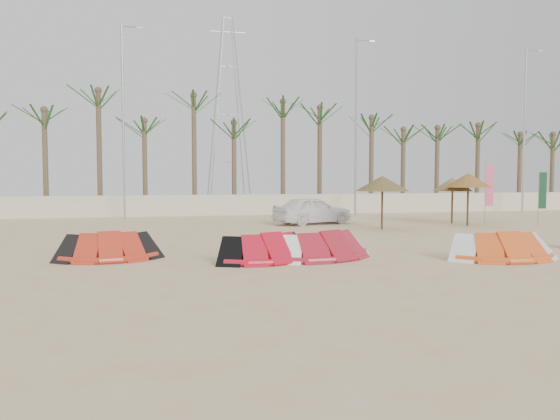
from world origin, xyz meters
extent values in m
plane|color=beige|center=(0.00, 0.00, 0.00)|extent=(120.00, 120.00, 0.00)
cube|color=beige|center=(0.00, 22.00, 0.65)|extent=(60.00, 0.30, 1.30)
cylinder|color=brown|center=(-4.00, 23.50, 3.25)|extent=(0.32, 0.32, 6.50)
ellipsoid|color=#194719|center=(-4.00, 23.50, 6.50)|extent=(4.00, 4.00, 2.40)
cylinder|color=brown|center=(6.00, 23.50, 3.25)|extent=(0.32, 0.32, 6.50)
ellipsoid|color=#194719|center=(6.00, 23.50, 6.50)|extent=(4.00, 4.00, 2.40)
cylinder|color=brown|center=(16.00, 23.50, 3.25)|extent=(0.32, 0.32, 6.50)
ellipsoid|color=#194719|center=(16.00, 23.50, 6.50)|extent=(4.00, 4.00, 2.40)
cylinder|color=brown|center=(24.00, 23.50, 3.25)|extent=(0.32, 0.32, 6.50)
ellipsoid|color=#194719|center=(24.00, 23.50, 6.50)|extent=(4.00, 4.00, 2.40)
cylinder|color=#A5A8AD|center=(-6.00, 20.00, 5.50)|extent=(0.14, 0.14, 11.00)
cylinder|color=#A5A8AD|center=(-5.50, 20.00, 10.90)|extent=(1.00, 0.08, 0.08)
cube|color=#A5A8AD|center=(-5.00, 20.00, 10.85)|extent=(0.35, 0.14, 0.10)
cylinder|color=#A5A8AD|center=(8.00, 20.00, 5.50)|extent=(0.14, 0.14, 11.00)
cylinder|color=#A5A8AD|center=(8.50, 20.00, 10.90)|extent=(1.00, 0.08, 0.08)
cube|color=#A5A8AD|center=(9.00, 20.00, 10.85)|extent=(0.35, 0.14, 0.10)
cylinder|color=#A5A8AD|center=(20.00, 20.00, 5.50)|extent=(0.14, 0.14, 11.00)
cylinder|color=#A5A8AD|center=(20.50, 20.00, 10.90)|extent=(1.00, 0.08, 0.08)
cube|color=#A5A8AD|center=(21.00, 20.00, 10.85)|extent=(0.35, 0.14, 0.10)
cylinder|color=red|center=(-5.55, 4.21, 0.10)|extent=(2.66, 0.59, 0.20)
cube|color=black|center=(-6.74, 4.31, 0.25)|extent=(0.76, 1.18, 0.40)
cube|color=black|center=(-4.35, 4.31, 0.25)|extent=(0.76, 1.18, 0.40)
cylinder|color=red|center=(-1.03, 2.93, 0.10)|extent=(2.70, 1.16, 0.20)
cube|color=black|center=(-2.29, 3.03, 0.25)|extent=(0.94, 1.24, 0.40)
cube|color=black|center=(0.24, 3.03, 0.25)|extent=(0.94, 1.24, 0.40)
cylinder|color=#A91A29|center=(0.73, 3.19, 0.10)|extent=(3.09, 1.60, 0.20)
cube|color=white|center=(-0.77, 3.29, 0.25)|extent=(1.01, 1.25, 0.40)
cube|color=white|center=(2.23, 3.29, 0.25)|extent=(1.01, 1.25, 0.40)
cylinder|color=#E7561C|center=(5.81, 1.69, 0.10)|extent=(2.97, 0.35, 0.20)
cube|color=white|center=(4.48, 1.79, 0.25)|extent=(0.66, 1.13, 0.40)
cube|color=white|center=(7.15, 1.79, 0.25)|extent=(0.66, 1.13, 0.40)
cylinder|color=#4C331E|center=(6.06, 11.27, 1.19)|extent=(0.10, 0.10, 2.39)
cone|color=brown|center=(6.06, 11.27, 2.14)|extent=(2.47, 2.47, 0.70)
cylinder|color=#4C331E|center=(10.89, 11.91, 1.26)|extent=(0.10, 0.10, 2.52)
cone|color=#A1692F|center=(10.89, 11.91, 2.27)|extent=(2.29, 2.29, 0.70)
cylinder|color=#4C331E|center=(10.90, 13.40, 1.15)|extent=(0.10, 0.10, 2.30)
cone|color=olive|center=(10.90, 13.40, 2.05)|extent=(2.08, 2.08, 0.70)
cylinder|color=#A5A8AD|center=(12.09, 12.28, 1.63)|extent=(0.04, 0.04, 3.26)
cube|color=#EE547D|center=(12.31, 12.28, 2.02)|extent=(0.42, 0.06, 2.12)
cylinder|color=#A5A8AD|center=(14.57, 11.49, 1.41)|extent=(0.04, 0.04, 2.83)
cube|color=#123920|center=(14.79, 11.49, 1.75)|extent=(0.42, 0.05, 1.84)
imported|color=white|center=(3.63, 14.56, 0.72)|extent=(4.52, 2.96, 1.43)
camera|label=1|loc=(-4.13, -12.41, 2.48)|focal=35.00mm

